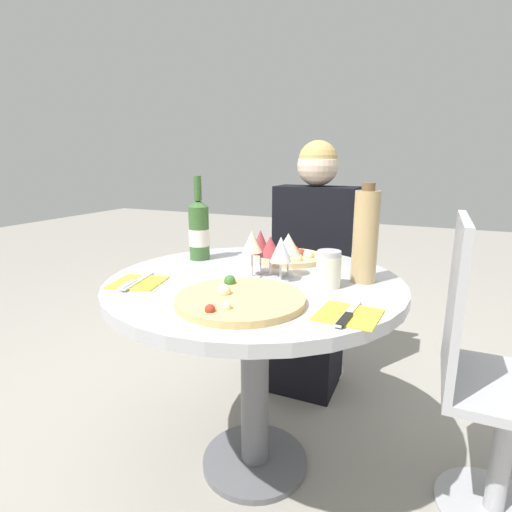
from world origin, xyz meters
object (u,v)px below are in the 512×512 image
(seated_diner, at_px, (310,277))
(tall_carafe, at_px, (365,236))
(chair_empty_side, at_px, (487,380))
(pizza_large, at_px, (239,299))
(dining_table, at_px, (255,314))
(wine_bottle, at_px, (199,230))
(chair_behind_diner, at_px, (317,285))

(seated_diner, xyz_separation_m, tall_carafe, (0.34, -0.56, 0.33))
(seated_diner, distance_m, chair_empty_side, 0.91)
(seated_diner, height_order, tall_carafe, seated_diner)
(seated_diner, bearing_deg, pizza_large, 93.94)
(dining_table, height_order, chair_empty_side, chair_empty_side)
(dining_table, xyz_separation_m, seated_diner, (-0.01, 0.67, -0.06))
(chair_empty_side, distance_m, tall_carafe, 0.56)
(chair_empty_side, bearing_deg, wine_bottle, -91.79)
(dining_table, xyz_separation_m, pizza_large, (0.06, -0.23, 0.14))
(chair_behind_diner, xyz_separation_m, tall_carafe, (0.34, -0.70, 0.41))
(pizza_large, relative_size, tall_carafe, 1.14)
(chair_empty_side, xyz_separation_m, tall_carafe, (-0.38, -0.01, 0.41))
(chair_empty_side, relative_size, tall_carafe, 3.00)
(wine_bottle, xyz_separation_m, tall_carafe, (0.63, -0.04, 0.03))
(dining_table, height_order, chair_behind_diner, chair_behind_diner)
(pizza_large, xyz_separation_m, tall_carafe, (0.27, 0.34, 0.14))
(pizza_large, xyz_separation_m, wine_bottle, (-0.36, 0.38, 0.11))
(chair_empty_side, height_order, wine_bottle, wine_bottle)
(seated_diner, distance_m, pizza_large, 0.92)
(chair_empty_side, bearing_deg, tall_carafe, -88.41)
(chair_behind_diner, height_order, wine_bottle, wine_bottle)
(dining_table, relative_size, pizza_large, 2.72)
(chair_behind_diner, bearing_deg, chair_empty_side, 136.13)
(chair_behind_diner, height_order, chair_empty_side, same)
(seated_diner, relative_size, wine_bottle, 3.69)
(dining_table, height_order, tall_carafe, tall_carafe)
(chair_behind_diner, distance_m, chair_empty_side, 1.00)
(pizza_large, height_order, wine_bottle, wine_bottle)
(wine_bottle, bearing_deg, seated_diner, 60.12)
(chair_empty_side, xyz_separation_m, wine_bottle, (-1.02, 0.03, 0.38))
(chair_behind_diner, distance_m, seated_diner, 0.16)
(chair_behind_diner, bearing_deg, dining_table, 90.40)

